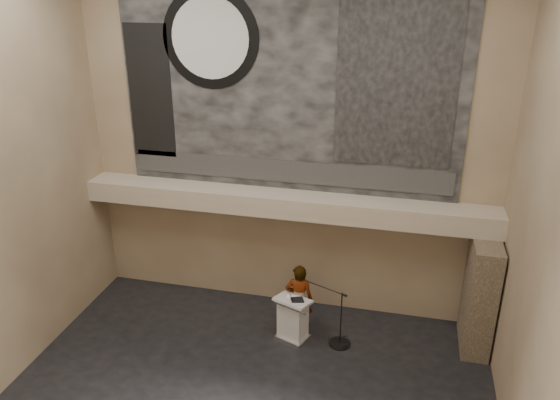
# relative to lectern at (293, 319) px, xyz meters

# --- Properties ---
(wall_back) EXTENTS (10.00, 0.02, 8.50)m
(wall_back) POSITION_rel_lectern_xyz_m (-0.50, 1.62, 3.70)
(wall_back) COLOR #7A644D
(wall_back) RESTS_ON floor
(wall_front) EXTENTS (10.00, 0.02, 8.50)m
(wall_front) POSITION_rel_lectern_xyz_m (-0.50, -6.38, 3.70)
(wall_front) COLOR #7A644D
(wall_front) RESTS_ON floor
(wall_right) EXTENTS (0.02, 8.00, 8.50)m
(wall_right) POSITION_rel_lectern_xyz_m (4.50, -2.38, 3.70)
(wall_right) COLOR #7A644D
(wall_right) RESTS_ON floor
(soffit) EXTENTS (10.00, 0.80, 0.50)m
(soffit) POSITION_rel_lectern_xyz_m (-0.50, 1.22, 2.40)
(soffit) COLOR tan
(soffit) RESTS_ON wall_back
(sprinkler_left) EXTENTS (0.04, 0.04, 0.06)m
(sprinkler_left) POSITION_rel_lectern_xyz_m (-2.10, 1.17, 2.12)
(sprinkler_left) COLOR #B2893D
(sprinkler_left) RESTS_ON soffit
(sprinkler_right) EXTENTS (0.04, 0.04, 0.06)m
(sprinkler_right) POSITION_rel_lectern_xyz_m (1.40, 1.17, 2.12)
(sprinkler_right) COLOR #B2893D
(sprinkler_right) RESTS_ON soffit
(banner) EXTENTS (8.00, 0.05, 5.00)m
(banner) POSITION_rel_lectern_xyz_m (-0.50, 1.59, 5.15)
(banner) COLOR black
(banner) RESTS_ON wall_back
(banner_text_strip) EXTENTS (7.76, 0.02, 0.55)m
(banner_text_strip) POSITION_rel_lectern_xyz_m (-0.50, 1.55, 3.10)
(banner_text_strip) COLOR #2B2B2B
(banner_text_strip) RESTS_ON banner
(banner_clock_rim) EXTENTS (2.30, 0.02, 2.30)m
(banner_clock_rim) POSITION_rel_lectern_xyz_m (-2.30, 1.55, 6.15)
(banner_clock_rim) COLOR black
(banner_clock_rim) RESTS_ON banner
(banner_clock_face) EXTENTS (1.84, 0.02, 1.84)m
(banner_clock_face) POSITION_rel_lectern_xyz_m (-2.30, 1.53, 6.15)
(banner_clock_face) COLOR silver
(banner_clock_face) RESTS_ON banner
(banner_building_print) EXTENTS (2.60, 0.02, 3.60)m
(banner_building_print) POSITION_rel_lectern_xyz_m (1.90, 1.55, 5.25)
(banner_building_print) COLOR black
(banner_building_print) RESTS_ON banner
(banner_brick_print) EXTENTS (1.10, 0.02, 3.20)m
(banner_brick_print) POSITION_rel_lectern_xyz_m (-3.90, 1.55, 4.85)
(banner_brick_print) COLOR black
(banner_brick_print) RESTS_ON banner
(stone_pier) EXTENTS (0.60, 1.40, 2.70)m
(stone_pier) POSITION_rel_lectern_xyz_m (4.15, 0.77, 0.80)
(stone_pier) COLOR #45382A
(stone_pier) RESTS_ON floor
(lectern) EXTENTS (0.95, 0.81, 1.14)m
(lectern) POSITION_rel_lectern_xyz_m (0.00, 0.00, 0.00)
(lectern) COLOR silver
(lectern) RESTS_ON floor
(binder) EXTENTS (0.35, 0.32, 0.04)m
(binder) POSITION_rel_lectern_xyz_m (0.11, -0.05, 0.56)
(binder) COLOR black
(binder) RESTS_ON lectern
(papers) EXTENTS (0.23, 0.31, 0.00)m
(papers) POSITION_rel_lectern_xyz_m (-0.06, 0.00, 0.55)
(papers) COLOR white
(papers) RESTS_ON lectern
(speaker_person) EXTENTS (0.69, 0.49, 1.81)m
(speaker_person) POSITION_rel_lectern_xyz_m (0.08, 0.31, 0.35)
(speaker_person) COLOR white
(speaker_person) RESTS_ON floor
(mic_stand) EXTENTS (1.37, 0.74, 1.40)m
(mic_stand) POSITION_rel_lectern_xyz_m (1.08, 0.06, -0.35)
(mic_stand) COLOR black
(mic_stand) RESTS_ON floor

